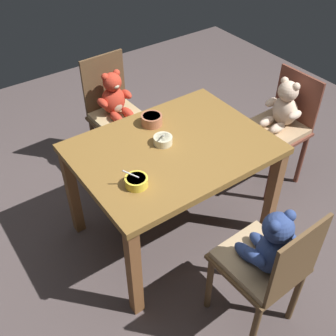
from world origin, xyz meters
name	(u,v)px	position (x,y,z in m)	size (l,w,h in m)	color
ground_plane	(172,230)	(0.00, 0.00, -0.02)	(5.20, 5.20, 0.04)	#4E4342
dining_table	(173,159)	(0.00, 0.00, 0.62)	(1.13, 0.84, 0.72)	brown
teddy_chair_near_right	(281,118)	(0.95, 0.00, 0.55)	(0.41, 0.40, 0.85)	brown
teddy_chair_near_front	(268,256)	(-0.01, -0.80, 0.56)	(0.39, 0.41, 0.87)	brown
teddy_chair_far_center	(116,108)	(0.06, 0.80, 0.55)	(0.38, 0.40, 0.91)	brown
porridge_bowl_yellow_near_left	(136,181)	(-0.35, -0.16, 0.75)	(0.12, 0.12, 0.11)	yellow
porridge_bowl_terracotta_far_center	(152,120)	(0.02, 0.26, 0.75)	(0.13, 0.13, 0.06)	#B06849
porridge_bowl_cream_center	(163,140)	(-0.03, 0.06, 0.75)	(0.11, 0.11, 0.10)	beige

